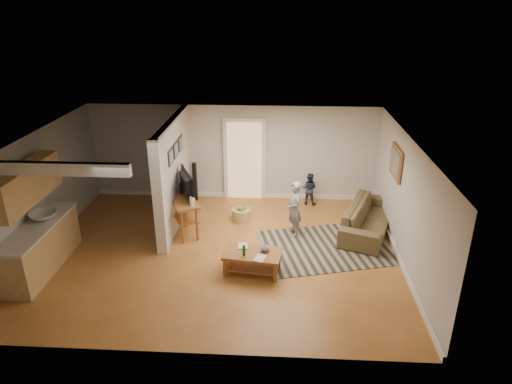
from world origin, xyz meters
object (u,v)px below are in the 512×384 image
(tv_console, at_px, (183,201))
(speaker_left, at_px, (183,205))
(coffee_table, at_px, (253,257))
(toddler, at_px, (308,204))
(speaker_right, at_px, (195,182))
(sofa, at_px, (367,231))
(toy_basket, at_px, (241,214))
(child, at_px, (293,234))

(tv_console, bearing_deg, speaker_left, 80.24)
(coffee_table, height_order, toddler, coffee_table)
(speaker_right, bearing_deg, coffee_table, -59.13)
(coffee_table, xyz_separation_m, speaker_right, (-1.76, 3.39, 0.19))
(speaker_left, height_order, toddler, speaker_left)
(coffee_table, bearing_deg, tv_console, 135.86)
(coffee_table, relative_size, tv_console, 0.84)
(coffee_table, bearing_deg, speaker_left, 132.87)
(sofa, bearing_deg, toddler, 62.80)
(speaker_left, bearing_deg, coffee_table, -49.91)
(toddler, bearing_deg, sofa, 147.87)
(speaker_left, bearing_deg, toddler, 22.60)
(speaker_left, relative_size, speaker_right, 1.04)
(toy_basket, height_order, child, child)
(sofa, height_order, toy_basket, toy_basket)
(child, bearing_deg, speaker_left, -115.48)
(tv_console, bearing_deg, child, -25.24)
(speaker_right, bearing_deg, sofa, -16.14)
(toy_basket, relative_size, toddler, 0.53)
(sofa, xyz_separation_m, tv_console, (-4.23, -0.22, 0.76))
(coffee_table, xyz_separation_m, child, (0.82, 1.61, -0.34))
(tv_console, distance_m, toy_basket, 1.51)
(tv_console, distance_m, speaker_left, 0.34)
(speaker_left, bearing_deg, child, -9.06)
(child, bearing_deg, coffee_table, -46.24)
(speaker_left, height_order, speaker_right, speaker_left)
(sofa, xyz_separation_m, toddler, (-1.30, 1.46, 0.00))
(speaker_right, distance_m, toy_basket, 1.79)
(sofa, relative_size, speaker_right, 2.17)
(tv_console, distance_m, toddler, 3.46)
(tv_console, relative_size, child, 1.10)
(speaker_left, distance_m, speaker_right, 1.50)
(sofa, height_order, speaker_left, speaker_left)
(coffee_table, relative_size, speaker_left, 1.08)
(coffee_table, bearing_deg, sofa, 36.15)
(toddler, bearing_deg, speaker_right, 14.65)
(coffee_table, bearing_deg, toy_basket, 100.92)
(toddler, bearing_deg, child, 92.22)
(speaker_right, height_order, child, speaker_right)
(speaker_right, xyz_separation_m, toy_basket, (1.32, -1.15, -0.36))
(tv_console, relative_size, speaker_right, 1.35)
(tv_console, xyz_separation_m, speaker_right, (-0.07, 1.75, -0.23))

